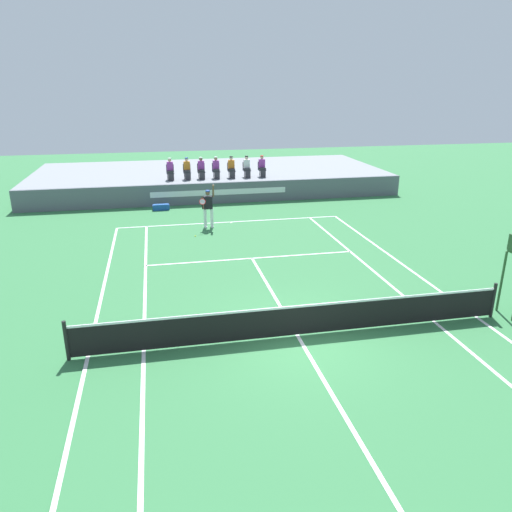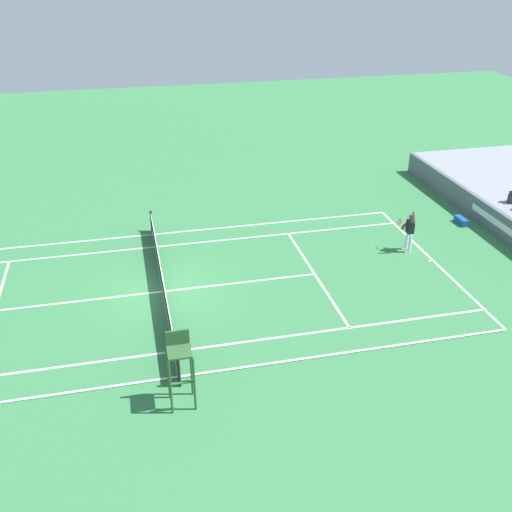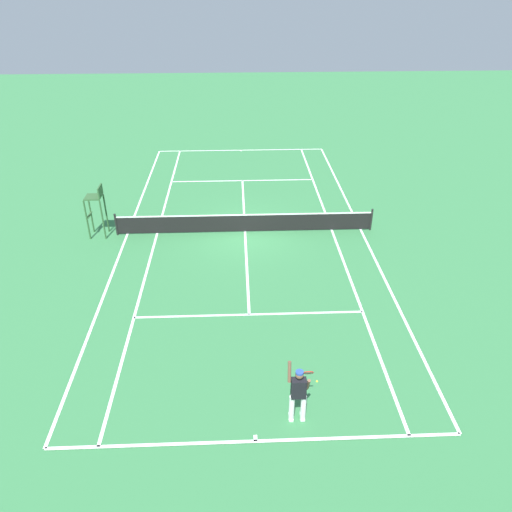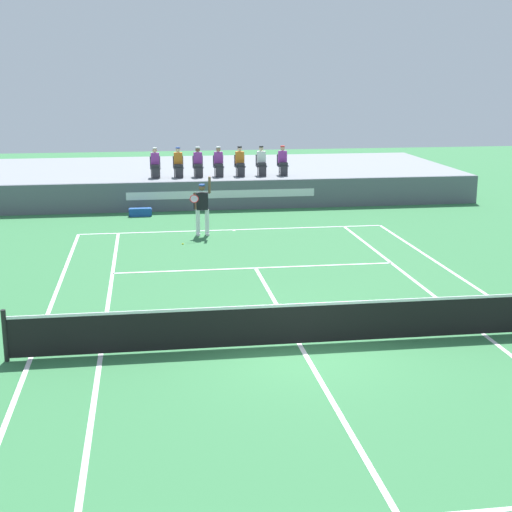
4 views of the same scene
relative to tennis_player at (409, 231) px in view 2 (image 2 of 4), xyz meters
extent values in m
plane|color=#337542|center=(1.18, -11.20, -0.99)|extent=(80.00, 80.00, 0.00)
cube|color=#337542|center=(1.18, -11.20, -0.98)|extent=(10.98, 23.78, 0.02)
cube|color=white|center=(1.18, 0.69, -0.97)|extent=(10.98, 0.10, 0.01)
cube|color=white|center=(-4.31, -11.20, -0.97)|extent=(0.10, 23.78, 0.01)
cube|color=white|center=(6.67, -11.20, -0.97)|extent=(0.10, 23.78, 0.01)
cube|color=white|center=(-2.93, -11.20, -0.97)|extent=(0.10, 23.78, 0.01)
cube|color=white|center=(5.29, -11.20, -0.97)|extent=(0.10, 23.78, 0.01)
cube|color=white|center=(1.18, -4.80, -0.97)|extent=(8.22, 0.10, 0.01)
cube|color=white|center=(1.18, -11.20, -0.97)|extent=(0.10, 12.80, 0.01)
cube|color=white|center=(1.18, 0.59, -0.97)|extent=(0.10, 0.20, 0.01)
cylinder|color=black|center=(-4.76, -11.20, -0.46)|extent=(0.10, 0.10, 1.07)
cylinder|color=black|center=(7.12, -11.20, -0.46)|extent=(0.10, 0.10, 1.07)
cube|color=black|center=(1.18, -11.20, -0.51)|extent=(11.78, 0.02, 0.84)
cube|color=white|center=(1.18, -11.20, -0.09)|extent=(11.78, 0.03, 0.06)
cylinder|color=#4C4C51|center=(-1.66, 6.17, 0.40)|extent=(0.04, 0.04, 0.38)
cube|color=#2D2D33|center=(-1.49, 6.02, 0.43)|extent=(0.30, 0.14, 0.44)
cylinder|color=white|center=(0.17, 0.02, -0.53)|extent=(0.15, 0.15, 0.92)
cylinder|color=white|center=(-0.15, 0.02, -0.53)|extent=(0.15, 0.15, 0.92)
cube|color=white|center=(0.17, -0.04, -0.94)|extent=(0.12, 0.28, 0.10)
cube|color=white|center=(-0.15, -0.04, -0.94)|extent=(0.12, 0.28, 0.10)
cube|color=black|center=(0.01, 0.02, 0.23)|extent=(0.40, 0.24, 0.60)
sphere|color=brown|center=(0.01, 0.02, 0.70)|extent=(0.22, 0.22, 0.22)
cylinder|color=#2D4CA8|center=(0.01, 0.02, 0.79)|extent=(0.21, 0.21, 0.06)
cylinder|color=brown|center=(0.27, -0.01, 0.79)|extent=(0.09, 0.21, 0.61)
cylinder|color=brown|center=(-0.25, -0.08, 0.25)|extent=(0.09, 0.33, 0.56)
cylinder|color=black|center=(-0.29, -0.20, 0.12)|extent=(0.04, 0.19, 0.25)
torus|color=red|center=(-0.29, -0.38, 0.38)|extent=(0.30, 0.19, 0.26)
cylinder|color=silver|center=(-0.29, -0.38, 0.38)|extent=(0.27, 0.16, 0.22)
sphere|color=#D1E533|center=(-0.77, -1.39, -0.96)|extent=(0.07, 0.07, 0.07)
cylinder|color=#2D562D|center=(8.28, -10.85, -0.04)|extent=(0.07, 0.07, 1.90)
cylinder|color=#2D562D|center=(8.28, -11.55, -0.04)|extent=(0.07, 0.07, 1.90)
cylinder|color=#2D562D|center=(7.58, -10.85, -0.04)|extent=(0.07, 0.07, 1.90)
cylinder|color=#2D562D|center=(7.58, -11.55, -0.04)|extent=(0.07, 0.07, 1.90)
cube|color=#2D562D|center=(7.93, -11.20, 0.94)|extent=(0.70, 0.70, 0.06)
cube|color=#2D562D|center=(7.58, -11.20, 1.21)|extent=(0.06, 0.70, 0.48)
cube|color=#2D562D|center=(8.25, -11.20, 0.05)|extent=(0.10, 0.70, 0.04)
cube|color=#194799|center=(-2.17, 3.97, -0.83)|extent=(0.85, 0.35, 0.32)
cylinder|color=#194799|center=(-2.59, 3.96, -0.83)|extent=(0.07, 0.32, 0.32)
cylinder|color=#194799|center=(-1.75, 3.98, -0.83)|extent=(0.07, 0.32, 0.32)
camera|label=1|loc=(-2.32, -22.57, 5.52)|focal=34.25mm
camera|label=2|loc=(22.11, -12.17, 11.40)|focal=41.83mm
camera|label=3|loc=(1.54, 9.45, 9.87)|focal=34.77mm
camera|label=4|loc=(-1.91, -25.84, 4.63)|focal=52.95mm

